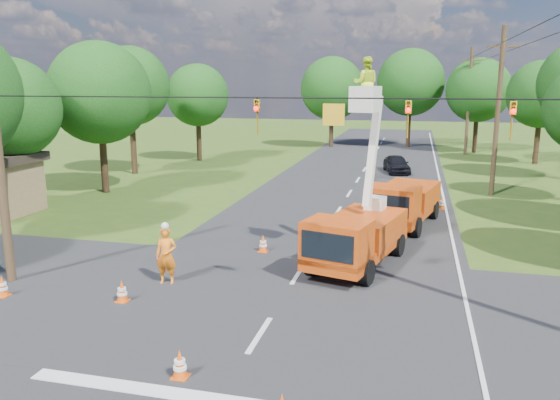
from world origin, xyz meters
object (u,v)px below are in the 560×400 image
(second_truck, at_px, (403,202))
(ground_worker, at_px, (166,255))
(pole_right_far, at_px, (469,101))
(tree_left_c, at_px, (9,109))
(traffic_cone_4, at_px, (122,291))
(pole_right_mid, at_px, (498,111))
(distant_car, at_px, (397,164))
(tree_left_e, at_px, (130,86))
(tree_left_d, at_px, (99,93))
(traffic_cone_7, at_px, (442,203))
(traffic_cone_3, at_px, (395,230))
(traffic_cone_5, at_px, (2,287))
(tree_far_a, at_px, (332,88))
(tree_far_c, at_px, (478,90))
(traffic_cone_2, at_px, (333,243))
(traffic_cone_8, at_px, (263,244))
(tree_left_f, at_px, (198,95))
(bucket_truck, at_px, (357,224))
(tree_right_e, at_px, (542,94))
(tree_far_b, at_px, (411,82))
(traffic_cone_0, at_px, (180,364))

(second_truck, xyz_separation_m, ground_worker, (-7.56, -9.77, -0.17))
(ground_worker, xyz_separation_m, pole_right_far, (12.66, 38.93, 4.10))
(tree_left_c, bearing_deg, traffic_cone_4, -39.90)
(traffic_cone_4, height_order, pole_right_mid, pole_right_mid)
(distant_car, bearing_deg, tree_left_e, -178.32)
(distant_car, height_order, pole_right_mid, pole_right_mid)
(tree_left_d, bearing_deg, traffic_cone_7, -0.10)
(pole_right_far, relative_size, tree_left_e, 1.06)
(traffic_cone_3, height_order, traffic_cone_5, same)
(distant_car, relative_size, tree_far_a, 0.42)
(traffic_cone_4, bearing_deg, tree_far_a, 90.25)
(traffic_cone_4, height_order, traffic_cone_7, same)
(tree_far_c, bearing_deg, traffic_cone_2, -103.62)
(second_truck, relative_size, pole_right_mid, 0.63)
(traffic_cone_5, xyz_separation_m, traffic_cone_7, (14.11, 16.28, 0.00))
(traffic_cone_2, relative_size, traffic_cone_8, 1.00)
(tree_left_c, xyz_separation_m, tree_left_f, (1.70, 21.00, 0.25))
(ground_worker, height_order, traffic_cone_3, ground_worker)
(distant_car, bearing_deg, bucket_truck, -104.58)
(traffic_cone_4, distance_m, traffic_cone_5, 3.96)
(traffic_cone_5, xyz_separation_m, tree_right_e, (22.53, 36.32, 5.45))
(tree_far_b, bearing_deg, tree_left_f, -139.88)
(tree_left_e, relative_size, tree_far_c, 1.03)
(traffic_cone_5, bearing_deg, second_truck, 45.08)
(bucket_truck, relative_size, tree_right_e, 0.88)
(tree_far_b, bearing_deg, bucket_truck, -91.56)
(ground_worker, height_order, distant_car, ground_worker)
(traffic_cone_0, xyz_separation_m, tree_far_b, (4.18, 49.52, 6.45))
(pole_right_mid, distance_m, tree_far_b, 25.65)
(ground_worker, xyz_separation_m, traffic_cone_7, (9.54, 13.90, -0.64))
(tree_left_d, bearing_deg, tree_far_a, 70.35)
(bucket_truck, distance_m, pole_right_far, 36.33)
(traffic_cone_7, xyz_separation_m, tree_far_a, (-10.38, 28.04, 5.83))
(tree_left_e, bearing_deg, second_truck, -28.92)
(bucket_truck, distance_m, ground_worker, 6.96)
(distant_car, height_order, tree_left_c, tree_left_c)
(tree_left_f, bearing_deg, traffic_cone_4, -72.01)
(tree_left_e, bearing_deg, traffic_cone_8, -48.41)
(traffic_cone_8, distance_m, tree_left_c, 15.86)
(traffic_cone_3, distance_m, traffic_cone_7, 6.72)
(traffic_cone_8, bearing_deg, tree_right_e, 62.10)
(tree_left_d, height_order, tree_left_e, tree_left_e)
(ground_worker, bearing_deg, traffic_cone_8, 53.93)
(tree_left_c, distance_m, tree_left_f, 21.07)
(ground_worker, height_order, tree_far_c, tree_far_c)
(pole_right_far, bearing_deg, tree_left_f, -156.77)
(traffic_cone_2, xyz_separation_m, tree_far_c, (8.71, 35.95, 5.70))
(tree_left_c, xyz_separation_m, tree_left_e, (-0.30, 13.00, 1.05))
(traffic_cone_2, distance_m, tree_right_e, 32.21)
(pole_right_mid, height_order, tree_far_c, pole_right_mid)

